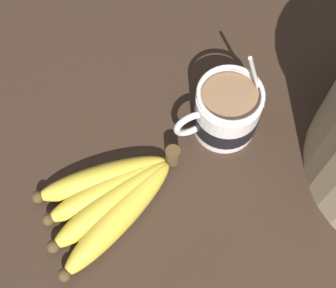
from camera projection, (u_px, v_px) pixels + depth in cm
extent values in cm
cube|color=#332319|center=(178.00, 166.00, 65.96)|extent=(125.06, 125.06, 3.20)
cylinder|color=white|center=(226.00, 112.00, 63.41)|extent=(8.81, 8.81, 7.71)
cylinder|color=black|center=(226.00, 115.00, 64.14)|extent=(9.01, 9.01, 3.05)
torus|color=white|center=(191.00, 124.00, 62.09)|extent=(5.08, 0.90, 5.08)
cylinder|color=#846042|center=(230.00, 97.00, 59.84)|extent=(7.61, 7.61, 0.40)
torus|color=white|center=(231.00, 94.00, 59.02)|extent=(8.81, 8.81, 0.60)
cylinder|color=silver|center=(257.00, 85.00, 59.84)|extent=(5.00, 0.50, 14.15)
ellipsoid|color=silver|center=(234.00, 117.00, 65.79)|extent=(3.00, 2.00, 0.80)
cylinder|color=#4C381E|center=(173.00, 156.00, 61.92)|extent=(2.00, 2.00, 3.00)
ellipsoid|color=gold|center=(103.00, 178.00, 61.44)|extent=(17.54, 5.35, 3.75)
sphere|color=#4C381E|center=(38.00, 197.00, 60.33)|extent=(1.69, 1.69, 1.69)
ellipsoid|color=gold|center=(109.00, 190.00, 60.83)|extent=(17.17, 5.17, 3.62)
sphere|color=#4C381E|center=(49.00, 220.00, 59.13)|extent=(1.63, 1.63, 1.63)
ellipsoid|color=gold|center=(113.00, 203.00, 59.98)|extent=(18.30, 8.59, 3.79)
sphere|color=#4C381E|center=(54.00, 246.00, 57.58)|extent=(1.71, 1.71, 1.71)
ellipsoid|color=gold|center=(119.00, 216.00, 59.22)|extent=(18.79, 11.98, 3.80)
sphere|color=#4C381E|center=(65.00, 275.00, 56.12)|extent=(1.71, 1.71, 1.71)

